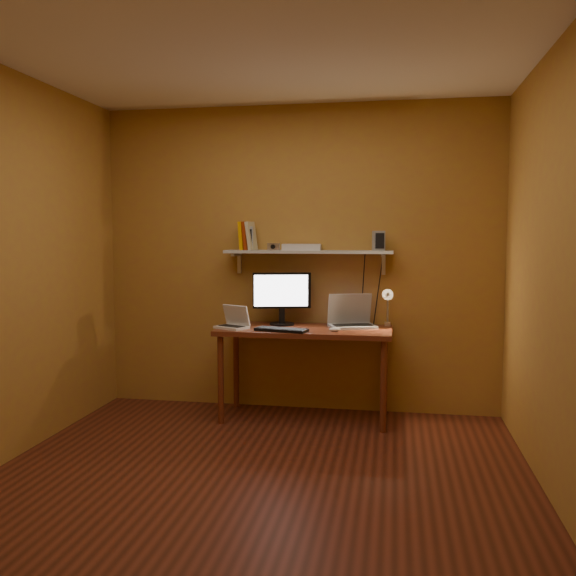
% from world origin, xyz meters
% --- Properties ---
extents(room, '(3.44, 3.24, 2.64)m').
position_xyz_m(room, '(0.00, 0.00, 1.30)').
color(room, maroon).
rests_on(room, ground).
extents(desk, '(1.40, 0.60, 0.75)m').
position_xyz_m(desk, '(0.10, 1.28, 0.66)').
color(desk, maroon).
rests_on(desk, ground).
extents(wall_shelf, '(1.40, 0.25, 0.21)m').
position_xyz_m(wall_shelf, '(0.10, 1.47, 1.36)').
color(wall_shelf, silver).
rests_on(wall_shelf, room).
extents(monitor, '(0.48, 0.25, 0.44)m').
position_xyz_m(monitor, '(-0.11, 1.42, 1.00)').
color(monitor, black).
rests_on(monitor, desk).
extents(laptop, '(0.43, 0.37, 0.27)m').
position_xyz_m(laptop, '(0.47, 1.42, 0.82)').
color(laptop, '#969A9E').
rests_on(laptop, desk).
extents(netbook, '(0.30, 0.27, 0.19)m').
position_xyz_m(netbook, '(-0.46, 1.18, 0.80)').
color(netbook, white).
rests_on(netbook, desk).
extents(keyboard, '(0.43, 0.22, 0.02)m').
position_xyz_m(keyboard, '(-0.06, 1.09, 0.76)').
color(keyboard, black).
rests_on(keyboard, desk).
extents(mouse, '(0.11, 0.08, 0.03)m').
position_xyz_m(mouse, '(0.36, 1.14, 0.77)').
color(mouse, white).
rests_on(mouse, desk).
extents(desk_lamp, '(0.09, 0.23, 0.38)m').
position_xyz_m(desk_lamp, '(0.76, 1.41, 0.96)').
color(desk_lamp, silver).
rests_on(desk_lamp, desk).
extents(speaker_left, '(0.13, 0.13, 0.20)m').
position_xyz_m(speaker_left, '(-0.42, 1.48, 1.47)').
color(speaker_left, '#969A9E').
rests_on(speaker_left, wall_shelf).
extents(speaker_right, '(0.11, 0.11, 0.16)m').
position_xyz_m(speaker_right, '(0.68, 1.47, 1.46)').
color(speaker_right, '#969A9E').
rests_on(speaker_right, wall_shelf).
extents(books, '(0.14, 0.17, 0.24)m').
position_xyz_m(books, '(-0.42, 1.48, 1.49)').
color(books, '#E19904').
rests_on(books, wall_shelf).
extents(shelf_camera, '(0.10, 0.05, 0.06)m').
position_xyz_m(shelf_camera, '(-0.18, 1.42, 1.41)').
color(shelf_camera, silver).
rests_on(shelf_camera, wall_shelf).
extents(router, '(0.33, 0.24, 0.05)m').
position_xyz_m(router, '(0.05, 1.48, 1.40)').
color(router, white).
rests_on(router, wall_shelf).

